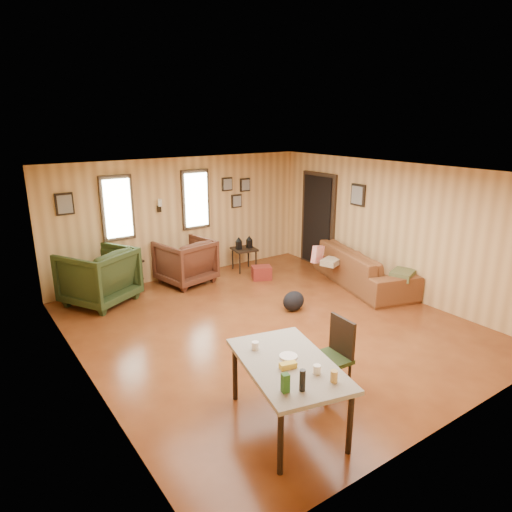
% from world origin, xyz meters
% --- Properties ---
extents(room, '(5.54, 6.04, 2.44)m').
position_xyz_m(room, '(0.17, 0.27, 1.21)').
color(room, brown).
rests_on(room, ground).
extents(sofa, '(1.37, 2.55, 0.96)m').
position_xyz_m(sofa, '(2.60, 0.50, 0.48)').
color(sofa, brown).
rests_on(sofa, ground).
extents(recliner_brown, '(1.10, 1.05, 0.97)m').
position_xyz_m(recliner_brown, '(-0.19, 2.54, 0.48)').
color(recliner_brown, '#4F2617').
rests_on(recliner_brown, ground).
extents(recliner_green, '(1.39, 1.37, 1.08)m').
position_xyz_m(recliner_green, '(-1.89, 2.48, 0.54)').
color(recliner_green, '#293719').
rests_on(recliner_green, ground).
extents(end_table, '(0.65, 0.62, 0.67)m').
position_xyz_m(end_table, '(-1.26, 2.91, 0.37)').
color(end_table, black).
rests_on(end_table, ground).
extents(side_table, '(0.53, 0.53, 0.75)m').
position_xyz_m(side_table, '(1.17, 2.52, 0.51)').
color(side_table, black).
rests_on(side_table, ground).
extents(cooler, '(0.45, 0.40, 0.27)m').
position_xyz_m(cooler, '(1.15, 1.85, 0.14)').
color(cooler, maroon).
rests_on(cooler, ground).
extents(backpack, '(0.47, 0.41, 0.34)m').
position_xyz_m(backpack, '(0.68, 0.27, 0.17)').
color(backpack, black).
rests_on(backpack, ground).
extents(sofa_pillows, '(1.06, 1.91, 0.39)m').
position_xyz_m(sofa_pillows, '(2.25, 0.23, 0.51)').
color(sofa_pillows, brown).
rests_on(sofa_pillows, sofa).
extents(dining_table, '(1.17, 1.60, 0.95)m').
position_xyz_m(dining_table, '(-1.28, -2.02, 0.67)').
color(dining_table, gray).
rests_on(dining_table, ground).
extents(dining_chair, '(0.44, 0.44, 0.93)m').
position_xyz_m(dining_chair, '(-0.45, -1.85, 0.52)').
color(dining_chair, '#293719').
rests_on(dining_chair, ground).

